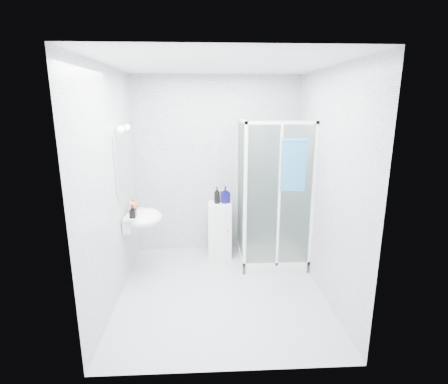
{
  "coord_description": "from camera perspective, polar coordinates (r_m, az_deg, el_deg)",
  "views": [
    {
      "loc": [
        -0.17,
        -3.79,
        2.22
      ],
      "look_at": [
        0.05,
        0.35,
        1.15
      ],
      "focal_mm": 28.0,
      "sensor_mm": 36.0,
      "label": 1
    }
  ],
  "objects": [
    {
      "name": "shampoo_bottle_a",
      "position": [
        4.99,
        -1.14,
        -0.52
      ],
      "size": [
        0.11,
        0.11,
        0.24
      ],
      "primitive_type": "imported",
      "rotation": [
        0.0,
        0.0,
        -0.29
      ],
      "color": "black",
      "rests_on": "storage_cabinet"
    },
    {
      "name": "vanity_lights",
      "position": [
        4.35,
        -16.1,
        9.98
      ],
      "size": [
        0.1,
        0.4,
        0.08
      ],
      "color": "silver",
      "rests_on": "room"
    },
    {
      "name": "shower_enclosure",
      "position": [
        4.96,
        6.96,
        -6.59
      ],
      "size": [
        0.9,
        0.95,
        2.0
      ],
      "color": "white",
      "rests_on": "ground"
    },
    {
      "name": "wall_hooks",
      "position": [
        5.08,
        -3.96,
        7.66
      ],
      "size": [
        0.23,
        0.06,
        0.03
      ],
      "color": "silver",
      "rests_on": "room"
    },
    {
      "name": "room",
      "position": [
        3.9,
        -0.46,
        0.84
      ],
      "size": [
        2.4,
        2.6,
        2.6
      ],
      "color": "silver",
      "rests_on": "ground"
    },
    {
      "name": "shampoo_bottle_b",
      "position": [
        5.01,
        0.21,
        -0.43
      ],
      "size": [
        0.14,
        0.15,
        0.24
      ],
      "primitive_type": "imported",
      "rotation": [
        0.0,
        0.0,
        0.41
      ],
      "color": "#120E55",
      "rests_on": "storage_cabinet"
    },
    {
      "name": "mirror",
      "position": [
        4.41,
        -16.35,
        4.52
      ],
      "size": [
        0.02,
        0.6,
        0.7
      ],
      "primitive_type": "cube",
      "color": "white",
      "rests_on": "room"
    },
    {
      "name": "wall_basin",
      "position": [
        4.54,
        -13.27,
        -4.18
      ],
      "size": [
        0.46,
        0.56,
        0.35
      ],
      "color": "white",
      "rests_on": "ground"
    },
    {
      "name": "soap_dispenser_black",
      "position": [
        4.35,
        -14.67,
        -3.1
      ],
      "size": [
        0.08,
        0.08,
        0.16
      ],
      "primitive_type": "imported",
      "rotation": [
        0.0,
        0.0,
        -0.09
      ],
      "color": "black",
      "rests_on": "wall_basin"
    },
    {
      "name": "hand_towel",
      "position": [
        4.35,
        11.31,
        4.5
      ],
      "size": [
        0.3,
        0.04,
        0.64
      ],
      "color": "teal",
      "rests_on": "shower_enclosure"
    },
    {
      "name": "soap_dispenser_orange",
      "position": [
        4.66,
        -14.55,
        -1.92
      ],
      "size": [
        0.14,
        0.14,
        0.15
      ],
      "primitive_type": "imported",
      "rotation": [
        0.0,
        0.0,
        -0.21
      ],
      "color": "#BF4716",
      "rests_on": "wall_basin"
    },
    {
      "name": "storage_cabinet",
      "position": [
        5.16,
        -0.65,
        -6.11
      ],
      "size": [
        0.35,
        0.37,
        0.81
      ],
      "rotation": [
        0.0,
        0.0,
        -0.05
      ],
      "color": "white",
      "rests_on": "ground"
    }
  ]
}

